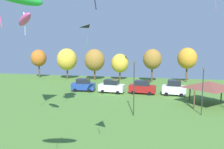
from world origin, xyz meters
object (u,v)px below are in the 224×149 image
at_px(treeline_tree_3, 120,63).
at_px(treeline_tree_4, 152,59).
at_px(parked_car_leftmost, 83,85).
at_px(light_post_1, 134,85).
at_px(light_post_0, 203,89).
at_px(treeline_tree_0, 39,58).
at_px(parked_car_second_from_left, 112,86).
at_px(treeline_tree_2, 95,60).
at_px(park_pavilion, 209,85).
at_px(kite_flying_5, 90,29).
at_px(treeline_tree_5, 187,58).
at_px(kite_flying_2, 24,20).
at_px(parked_car_rightmost_in_row, 174,88).
at_px(treeline_tree_1, 67,59).
at_px(parked_car_third_from_left, 142,87).

xyz_separation_m(treeline_tree_3, treeline_tree_4, (7.59, -1.64, 1.22)).
height_order(parked_car_leftmost, light_post_1, light_post_1).
height_order(parked_car_leftmost, light_post_0, light_post_0).
bearing_deg(treeline_tree_0, light_post_1, -44.49).
bearing_deg(parked_car_second_from_left, treeline_tree_2, 123.58).
bearing_deg(treeline_tree_2, park_pavilion, -39.15).
relative_size(kite_flying_5, light_post_0, 0.43).
bearing_deg(treeline_tree_0, treeline_tree_4, -3.08).
bearing_deg(parked_car_leftmost, treeline_tree_5, 30.03).
bearing_deg(treeline_tree_3, light_post_0, -59.45).
height_order(kite_flying_5, park_pavilion, kite_flying_5).
bearing_deg(treeline_tree_3, parked_car_second_from_left, -87.36).
bearing_deg(treeline_tree_5, light_post_1, -109.69).
relative_size(kite_flying_2, treeline_tree_0, 0.41).
height_order(light_post_0, treeline_tree_2, treeline_tree_2).
distance_m(treeline_tree_0, treeline_tree_5, 36.15).
bearing_deg(light_post_1, parked_car_second_from_left, 112.85).
distance_m(light_post_1, treeline_tree_0, 37.37).
height_order(park_pavilion, treeline_tree_3, treeline_tree_3).
xyz_separation_m(parked_car_rightmost_in_row, treeline_tree_0, (-32.50, 13.80, 3.66)).
relative_size(kite_flying_2, light_post_1, 0.42).
distance_m(kite_flying_2, treeline_tree_1, 35.83).
xyz_separation_m(treeline_tree_1, treeline_tree_3, (12.91, 0.95, -0.79)).
bearing_deg(treeline_tree_5, treeline_tree_1, -177.60).
relative_size(treeline_tree_3, treeline_tree_5, 0.81).
relative_size(parked_car_second_from_left, treeline_tree_0, 0.67).
bearing_deg(treeline_tree_5, treeline_tree_2, -175.93).
relative_size(parked_car_second_from_left, treeline_tree_4, 0.63).
bearing_deg(treeline_tree_3, treeline_tree_2, -167.74).
distance_m(parked_car_leftmost, treeline_tree_0, 21.11).
bearing_deg(parked_car_rightmost_in_row, treeline_tree_1, 158.86).
distance_m(park_pavilion, treeline_tree_3, 25.23).
height_order(parked_car_rightmost_in_row, treeline_tree_2, treeline_tree_2).
relative_size(kite_flying_2, treeline_tree_4, 0.39).
distance_m(kite_flying_2, park_pavilion, 26.57).
xyz_separation_m(kite_flying_2, park_pavilion, (19.80, 15.62, -8.37)).
bearing_deg(kite_flying_5, light_post_1, -18.41).
height_order(park_pavilion, treeline_tree_0, treeline_tree_0).
height_order(parked_car_leftmost, treeline_tree_5, treeline_tree_5).
bearing_deg(park_pavilion, treeline_tree_2, 140.85).
height_order(kite_flying_5, treeline_tree_0, kite_flying_5).
distance_m(parked_car_third_from_left, park_pavilion, 11.68).
bearing_deg(treeline_tree_1, kite_flying_2, -74.61).
xyz_separation_m(kite_flying_2, kite_flying_5, (3.20, 10.68, -0.44)).
relative_size(kite_flying_5, treeline_tree_2, 0.36).
height_order(kite_flying_5, treeline_tree_1, kite_flying_5).
relative_size(parked_car_second_from_left, treeline_tree_2, 0.64).
xyz_separation_m(parked_car_leftmost, light_post_1, (10.74, -12.84, 2.76)).
bearing_deg(kite_flying_5, treeline_tree_2, 103.54).
relative_size(treeline_tree_2, treeline_tree_3, 1.18).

